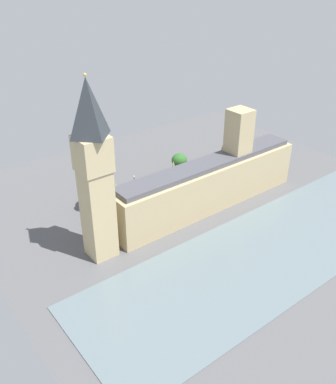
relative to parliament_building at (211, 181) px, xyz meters
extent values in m
plane|color=#565659|center=(2.00, 1.44, -9.23)|extent=(143.16, 143.16, 0.00)
cube|color=slate|center=(-30.50, 1.44, -9.11)|extent=(36.94, 128.85, 0.25)
cube|color=tan|center=(0.00, 1.44, -1.45)|extent=(11.09, 73.16, 15.56)
cube|color=tan|center=(0.00, -11.73, 6.86)|extent=(7.22, 7.22, 32.18)
cube|color=#4C4C54|center=(0.00, 1.44, 7.13)|extent=(8.43, 70.24, 1.60)
cone|color=tan|center=(5.14, -31.48, 7.23)|extent=(1.20, 1.20, 1.80)
cone|color=tan|center=(5.14, -9.53, 7.76)|extent=(1.20, 1.20, 2.87)
cone|color=tan|center=(5.14, 12.42, 7.89)|extent=(1.20, 1.20, 3.12)
cone|color=tan|center=(5.14, 34.37, 7.39)|extent=(1.20, 1.20, 2.12)
cube|color=tan|center=(-0.96, 43.96, 4.30)|extent=(7.50, 7.50, 27.06)
cube|color=tan|center=(-0.96, 43.96, 22.67)|extent=(8.26, 8.26, 9.67)
cylinder|color=silver|center=(3.32, 43.96, 22.67)|extent=(0.25, 5.70, 5.70)
torus|color=black|center=(3.32, 43.96, 22.67)|extent=(0.24, 5.94, 5.94)
cylinder|color=silver|center=(-0.96, 39.68, 22.67)|extent=(5.70, 0.25, 5.70)
torus|color=black|center=(-0.96, 39.68, 22.67)|extent=(5.94, 0.24, 5.94)
pyramid|color=#2D3338|center=(-0.96, 43.96, 34.97)|extent=(8.26, 8.26, 14.93)
sphere|color=gold|center=(-0.96, 43.96, 42.83)|extent=(0.80, 0.80, 0.80)
cube|color=#19472D|center=(12.13, -28.20, -8.52)|extent=(2.11, 4.21, 0.75)
cube|color=black|center=(12.11, -27.99, -7.82)|extent=(1.68, 2.40, 0.65)
cylinder|color=black|center=(13.04, -29.44, -8.89)|extent=(0.30, 0.70, 0.68)
cylinder|color=black|center=(11.41, -29.56, -8.89)|extent=(0.30, 0.70, 0.68)
cylinder|color=black|center=(12.84, -26.83, -8.89)|extent=(0.30, 0.70, 0.68)
cylinder|color=black|center=(11.21, -26.96, -8.89)|extent=(0.30, 0.70, 0.68)
cube|color=navy|center=(13.63, -16.59, -8.52)|extent=(2.26, 4.73, 0.75)
cube|color=black|center=(13.61, -16.36, -7.82)|extent=(1.76, 2.70, 0.65)
cylinder|color=black|center=(14.59, -17.95, -8.89)|extent=(0.33, 0.70, 0.68)
cylinder|color=black|center=(13.00, -18.13, -8.89)|extent=(0.33, 0.70, 0.68)
cylinder|color=black|center=(14.26, -15.05, -8.89)|extent=(0.33, 0.70, 0.68)
cylinder|color=black|center=(12.67, -15.23, -8.89)|extent=(0.33, 0.70, 0.68)
cube|color=red|center=(12.31, 7.68, -6.58)|extent=(3.38, 10.67, 4.20)
cube|color=black|center=(12.31, 7.68, -6.50)|extent=(3.41, 10.28, 0.70)
cylinder|color=black|center=(10.85, 11.25, -8.68)|extent=(0.44, 1.13, 1.10)
cylinder|color=black|center=(13.15, 11.44, -8.68)|extent=(0.44, 1.13, 1.10)
cylinder|color=black|center=(11.48, 3.92, -8.68)|extent=(0.44, 1.13, 1.10)
cylinder|color=black|center=(13.77, 4.12, -8.68)|extent=(0.44, 1.13, 1.10)
cube|color=black|center=(14.61, 18.87, -8.52)|extent=(2.12, 4.50, 0.75)
cube|color=black|center=(14.60, 19.08, -7.82)|extent=(1.68, 2.56, 0.65)
cylinder|color=black|center=(15.53, 17.54, -8.89)|extent=(0.30, 0.70, 0.68)
cylinder|color=black|center=(13.92, 17.41, -8.89)|extent=(0.30, 0.70, 0.68)
cylinder|color=black|center=(15.31, 20.33, -8.89)|extent=(0.30, 0.70, 0.68)
cylinder|color=black|center=(13.70, 20.20, -8.89)|extent=(0.30, 0.70, 0.68)
cylinder|color=#336B60|center=(8.27, 20.42, -8.55)|extent=(0.53, 0.53, 1.36)
sphere|color=tan|center=(8.27, 20.42, -7.74)|extent=(0.26, 0.26, 0.26)
cube|color=maroon|center=(8.32, 20.71, -8.48)|extent=(0.33, 0.15, 0.24)
cylinder|color=black|center=(8.62, 5.83, -8.58)|extent=(0.50, 0.50, 1.31)
sphere|color=#8C6647|center=(8.62, 5.83, -7.80)|extent=(0.25, 0.25, 0.25)
cube|color=gray|center=(8.35, 5.79, -8.51)|extent=(0.14, 0.31, 0.24)
cylinder|color=brown|center=(22.95, 32.67, -6.54)|extent=(0.56, 0.56, 5.39)
ellipsoid|color=#235623|center=(22.95, 32.67, -1.34)|extent=(6.69, 6.69, 5.69)
cylinder|color=brown|center=(23.12, -4.79, -6.71)|extent=(0.56, 0.56, 5.06)
ellipsoid|color=#2D6628|center=(23.12, -4.79, -1.93)|extent=(6.00, 6.00, 5.10)
cylinder|color=brown|center=(22.65, 35.41, -7.04)|extent=(0.56, 0.56, 4.38)
ellipsoid|color=#235623|center=(22.65, 35.41, -3.12)|extent=(4.62, 4.62, 3.92)
cylinder|color=black|center=(23.49, 16.03, -6.07)|extent=(0.18, 0.18, 6.32)
sphere|color=#F2EAC6|center=(23.49, 16.03, -2.63)|extent=(0.56, 0.56, 0.56)
cylinder|color=black|center=(22.96, -5.80, -6.68)|extent=(0.18, 0.18, 5.10)
sphere|color=#F2EAC6|center=(22.96, -5.80, -3.86)|extent=(0.56, 0.56, 0.56)
camera|label=1|loc=(-91.14, 89.25, 67.05)|focal=39.40mm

